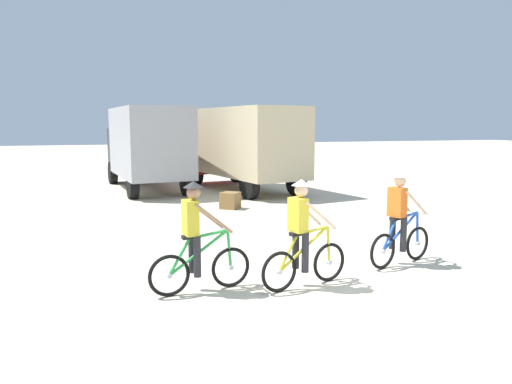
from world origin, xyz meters
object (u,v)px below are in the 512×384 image
Objects in this scene: box_truck_grey_hauler at (147,144)px; cyclist_near_camera at (400,222)px; box_truck_tan_camper at (244,145)px; supply_crate at (230,200)px; cyclist_cowboy_hat at (303,238)px; cyclist_orange_shirt at (197,241)px.

box_truck_grey_hauler reaches higher than cyclist_near_camera.
box_truck_tan_camper reaches higher than supply_crate.
box_truck_grey_hauler is 12.82× the size of supply_crate.
box_truck_grey_hauler is at bearing 160.79° from box_truck_tan_camper.
box_truck_tan_camper is 3.89× the size of cyclist_near_camera.
cyclist_cowboy_hat is 2.38m from cyclist_near_camera.
cyclist_near_camera is at bearing -77.87° from supply_crate.
cyclist_cowboy_hat and cyclist_near_camera have the same top height.
cyclist_cowboy_hat is at bearing -101.70° from box_truck_tan_camper.
supply_crate is (0.77, 7.73, -0.58)m from cyclist_cowboy_hat.
cyclist_near_camera is at bearing 15.69° from cyclist_cowboy_hat.
box_truck_grey_hauler is 12.94m from cyclist_orange_shirt.
supply_crate is (2.48, 7.44, -0.58)m from cyclist_orange_shirt.
supply_crate is at bearing 84.32° from cyclist_cowboy_hat.
cyclist_orange_shirt is at bearing 170.54° from cyclist_cowboy_hat.
box_truck_grey_hauler is at bearing 95.83° from cyclist_cowboy_hat.
cyclist_near_camera is at bearing -73.81° from box_truck_grey_hauler.
box_truck_tan_camper is 13.02× the size of supply_crate.
cyclist_orange_shirt is 1.74m from cyclist_cowboy_hat.
cyclist_cowboy_hat is at bearing -84.17° from box_truck_grey_hauler.
cyclist_cowboy_hat is 3.35× the size of supply_crate.
cyclist_orange_shirt is 7.87m from supply_crate.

